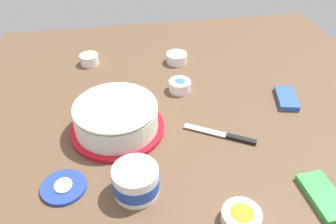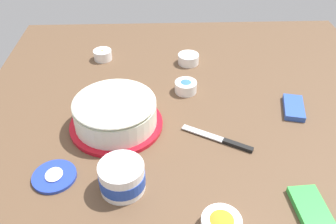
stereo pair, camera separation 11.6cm
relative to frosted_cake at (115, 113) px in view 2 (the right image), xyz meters
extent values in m
plane|color=brown|center=(0.03, -0.26, -0.05)|extent=(1.54, 1.54, 0.00)
cylinder|color=red|center=(0.00, 0.00, -0.05)|extent=(0.30, 0.30, 0.01)
cylinder|color=brown|center=(0.00, 0.00, -0.01)|extent=(0.25, 0.25, 0.06)
cylinder|color=white|center=(0.00, 0.00, 0.00)|extent=(0.27, 0.27, 0.07)
ellipsoid|color=white|center=(0.00, 0.00, 0.04)|extent=(0.27, 0.27, 0.04)
cylinder|color=white|center=(-0.26, -0.04, -0.01)|extent=(0.12, 0.12, 0.08)
cylinder|color=#2347B2|center=(-0.26, -0.04, -0.02)|extent=(0.12, 0.12, 0.04)
cylinder|color=white|center=(-0.26, -0.04, 0.02)|extent=(0.10, 0.10, 0.01)
cylinder|color=#233DAD|center=(-0.22, 0.16, -0.05)|extent=(0.12, 0.12, 0.01)
ellipsoid|color=white|center=(-0.22, 0.16, -0.04)|extent=(0.06, 0.05, 0.01)
cube|color=silver|center=(-0.05, -0.28, -0.05)|extent=(0.09, 0.13, 0.00)
cube|color=black|center=(-0.11, -0.38, -0.05)|extent=(0.06, 0.09, 0.01)
cylinder|color=white|center=(-0.40, -0.28, -0.04)|extent=(0.10, 0.10, 0.03)
cylinder|color=orange|center=(-0.40, -0.28, -0.03)|extent=(0.08, 0.08, 0.01)
ellipsoid|color=orange|center=(-0.40, -0.28, -0.03)|extent=(0.07, 0.07, 0.02)
cylinder|color=white|center=(0.19, -0.24, -0.03)|extent=(0.08, 0.08, 0.04)
cylinder|color=blue|center=(0.19, -0.24, -0.03)|extent=(0.07, 0.07, 0.01)
ellipsoid|color=blue|center=(0.19, -0.24, -0.02)|extent=(0.06, 0.06, 0.02)
cylinder|color=white|center=(0.44, 0.09, -0.03)|extent=(0.08, 0.08, 0.04)
cylinder|color=yellow|center=(0.44, 0.09, -0.03)|extent=(0.06, 0.06, 0.01)
ellipsoid|color=yellow|center=(0.44, 0.09, -0.02)|extent=(0.05, 0.05, 0.02)
cylinder|color=white|center=(0.40, -0.27, -0.03)|extent=(0.09, 0.09, 0.04)
cylinder|color=#B251C6|center=(0.40, -0.27, -0.03)|extent=(0.07, 0.07, 0.01)
ellipsoid|color=#B251C6|center=(0.40, -0.27, -0.03)|extent=(0.06, 0.06, 0.02)
cube|color=green|center=(-0.37, -0.52, -0.05)|extent=(0.16, 0.09, 0.02)
cube|color=#2D51B2|center=(0.06, -0.61, -0.04)|extent=(0.15, 0.09, 0.02)
camera|label=1|loc=(-0.88, -0.02, 0.70)|focal=37.68mm
camera|label=2|loc=(-0.89, -0.14, 0.70)|focal=37.68mm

